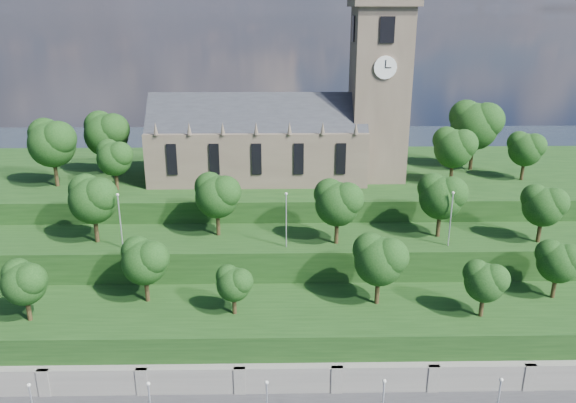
{
  "coord_description": "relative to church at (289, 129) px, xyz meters",
  "views": [
    {
      "loc": [
        -0.88,
        -37.39,
        39.69
      ],
      "look_at": [
        0.29,
        30.0,
        16.5
      ],
      "focal_mm": 35.0,
      "sensor_mm": 36.0,
      "label": 1
    }
  ],
  "objects": [
    {
      "name": "retaining_wall",
      "position": [
        -0.79,
        -34.01,
        -20.02
      ],
      "size": [
        160.0,
        2.1,
        5.0
      ],
      "color": "slate",
      "rests_on": "ground"
    },
    {
      "name": "lamp_posts_upper",
      "position": [
        -0.79,
        -19.98,
        -6.41
      ],
      "size": [
        40.36,
        0.36,
        7.03
      ],
      "color": "#B2B2B7",
      "rests_on": "embankment_upper"
    },
    {
      "name": "embankment_upper",
      "position": [
        -0.79,
        -16.98,
        -16.52
      ],
      "size": [
        160.0,
        10.0,
        12.0
      ],
      "primitive_type": "cube",
      "color": "#153411",
      "rests_on": "ground"
    },
    {
      "name": "trees_upper",
      "position": [
        1.83,
        -17.72,
        -4.95
      ],
      "size": [
        61.19,
        8.49,
        8.65
      ],
      "color": "black",
      "rests_on": "embankment_upper"
    },
    {
      "name": "hilltop",
      "position": [
        -0.79,
        4.02,
        -15.02
      ],
      "size": [
        160.0,
        32.0,
        15.0
      ],
      "primitive_type": "cube",
      "color": "#153411",
      "rests_on": "ground"
    },
    {
      "name": "trees_lower",
      "position": [
        1.31,
        -27.61,
        -9.59
      ],
      "size": [
        63.63,
        8.87,
        8.26
      ],
      "color": "black",
      "rests_on": "embankment_lower"
    },
    {
      "name": "trees_hilltop",
      "position": [
        -0.18,
        -0.41,
        -0.94
      ],
      "size": [
        75.97,
        16.18,
        11.14
      ],
      "color": "black",
      "rests_on": "hilltop"
    },
    {
      "name": "embankment_lower",
      "position": [
        -0.79,
        -27.98,
        -18.52
      ],
      "size": [
        160.0,
        12.0,
        8.0
      ],
      "primitive_type": "cube",
      "color": "#153411",
      "rests_on": "ground"
    },
    {
      "name": "church",
      "position": [
        0.0,
        0.0,
        0.0
      ],
      "size": [
        38.6,
        12.35,
        27.6
      ],
      "color": "brown",
      "rests_on": "hilltop"
    }
  ]
}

